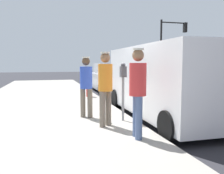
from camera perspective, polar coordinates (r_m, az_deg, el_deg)
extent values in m
plane|color=#2D2D33|center=(7.00, 13.15, -8.18)|extent=(80.00, 80.00, 0.00)
cube|color=#9E998E|center=(6.18, -17.19, -9.43)|extent=(5.00, 32.00, 0.15)
cylinder|color=gray|center=(6.27, 2.65, -2.88)|extent=(0.07, 0.07, 1.15)
cube|color=#4C4C51|center=(6.21, 2.68, 3.66)|extent=(0.14, 0.18, 0.28)
sphere|color=#47474C|center=(6.20, 2.69, 5.23)|extent=(0.12, 0.12, 0.12)
cylinder|color=#726656|center=(5.67, -2.30, -5.33)|extent=(0.14, 0.14, 0.85)
cylinder|color=#726656|center=(5.83, -0.87, -5.01)|extent=(0.14, 0.14, 0.85)
cylinder|color=orange|center=(5.66, -1.60, 2.29)|extent=(0.34, 0.34, 0.64)
sphere|color=#8C6647|center=(5.65, -1.61, 7.01)|extent=(0.23, 0.23, 0.23)
cylinder|color=silver|center=(5.65, -1.61, 8.18)|extent=(0.22, 0.22, 0.04)
cylinder|color=#4C608C|center=(4.77, 6.43, -7.38)|extent=(0.14, 0.14, 0.87)
cylinder|color=#4C608C|center=(4.98, 5.76, -6.82)|extent=(0.14, 0.14, 0.87)
cylinder|color=red|center=(4.77, 6.18, 1.84)|extent=(0.34, 0.34, 0.65)
sphere|color=#8C6647|center=(4.76, 6.25, 7.53)|extent=(0.24, 0.24, 0.24)
cylinder|color=silver|center=(4.76, 6.26, 8.94)|extent=(0.22, 0.22, 0.04)
cylinder|color=#726656|center=(6.76, -6.96, -3.74)|extent=(0.14, 0.14, 0.81)
cylinder|color=#726656|center=(6.67, -5.29, -3.86)|extent=(0.14, 0.14, 0.81)
cylinder|color=blue|center=(6.63, -6.20, 2.26)|extent=(0.34, 0.34, 0.61)
sphere|color=brown|center=(6.62, -6.24, 6.09)|extent=(0.22, 0.22, 0.22)
cylinder|color=silver|center=(6.62, -6.25, 7.04)|extent=(0.21, 0.21, 0.04)
cube|color=white|center=(7.32, 12.55, 1.72)|extent=(2.05, 5.22, 1.96)
cube|color=black|center=(9.55, 5.86, 5.09)|extent=(1.84, 0.10, 0.88)
cylinder|color=black|center=(8.97, 0.98, -2.75)|extent=(0.23, 0.68, 0.68)
cylinder|color=black|center=(9.65, 11.91, -2.27)|extent=(0.23, 0.68, 0.68)
cylinder|color=black|center=(5.22, 13.35, -9.12)|extent=(0.23, 0.68, 0.68)
cube|color=#BCBCC1|center=(14.27, -0.66, 1.49)|extent=(1.86, 4.41, 0.89)
cube|color=#BCBCC1|center=(14.02, -0.45, 4.45)|extent=(1.62, 1.99, 0.60)
cylinder|color=black|center=(15.73, -5.16, 0.74)|extent=(0.22, 0.60, 0.60)
cylinder|color=black|center=(16.11, 0.88, 0.88)|extent=(0.22, 0.60, 0.60)
cylinder|color=black|center=(12.51, -2.65, -0.53)|extent=(0.22, 0.60, 0.60)
cylinder|color=black|center=(12.97, 4.80, -0.32)|extent=(0.22, 0.60, 0.60)
cylinder|color=black|center=(20.35, 11.58, 8.26)|extent=(0.16, 0.16, 5.20)
cylinder|color=black|center=(21.16, 14.72, 14.63)|extent=(2.40, 0.10, 0.10)
cube|color=black|center=(21.61, 17.06, 13.43)|extent=(0.24, 0.32, 0.80)
sphere|color=red|center=(21.79, 16.83, 14.04)|extent=(0.17, 0.17, 0.17)
sphere|color=yellow|center=(21.75, 16.81, 13.39)|extent=(0.17, 0.17, 0.17)
sphere|color=green|center=(21.72, 16.79, 12.73)|extent=(0.17, 0.17, 0.17)
cylinder|color=red|center=(10.86, -5.53, -0.45)|extent=(0.24, 0.24, 0.70)
sphere|color=red|center=(10.82, -5.55, 1.71)|extent=(0.20, 0.20, 0.20)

